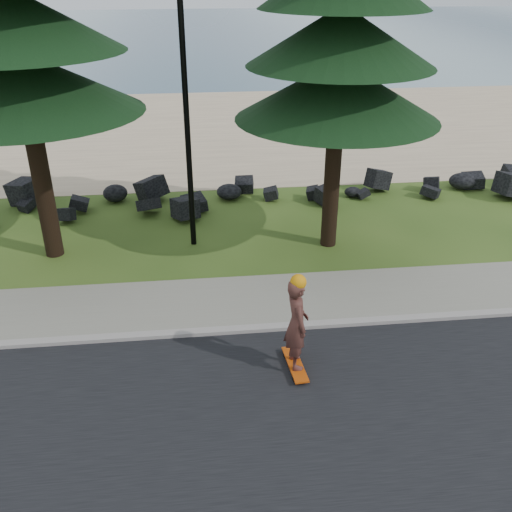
% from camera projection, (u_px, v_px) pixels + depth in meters
% --- Properties ---
extents(ground, '(160.00, 160.00, 0.00)m').
position_uv_depth(ground, '(196.00, 310.00, 12.14)').
color(ground, '#304C17').
rests_on(ground, ground).
extents(road, '(160.00, 7.00, 0.02)m').
position_uv_depth(road, '(201.00, 480.00, 8.18)').
color(road, black).
rests_on(road, ground).
extents(kerb, '(160.00, 0.20, 0.10)m').
position_uv_depth(kerb, '(197.00, 333.00, 11.33)').
color(kerb, '#A19890').
rests_on(kerb, ground).
extents(sidewalk, '(160.00, 2.00, 0.08)m').
position_uv_depth(sidewalk, '(196.00, 303.00, 12.30)').
color(sidewalk, gray).
rests_on(sidewalk, ground).
extents(beach_sand, '(160.00, 15.00, 0.01)m').
position_uv_depth(beach_sand, '(190.00, 129.00, 24.90)').
color(beach_sand, tan).
rests_on(beach_sand, ground).
extents(ocean, '(160.00, 58.00, 0.01)m').
position_uv_depth(ocean, '(187.00, 32.00, 57.01)').
color(ocean, '#3B5C72').
rests_on(ocean, ground).
extents(seawall_boulders, '(60.00, 2.40, 1.10)m').
position_uv_depth(seawall_boulders, '(193.00, 208.00, 17.07)').
color(seawall_boulders, black).
rests_on(seawall_boulders, ground).
extents(lamp_post, '(0.25, 0.14, 8.14)m').
position_uv_depth(lamp_post, '(185.00, 82.00, 13.04)').
color(lamp_post, black).
rests_on(lamp_post, ground).
extents(skateboarder, '(0.47, 1.07, 1.95)m').
position_uv_depth(skateboarder, '(297.00, 324.00, 9.96)').
color(skateboarder, '#C0450B').
rests_on(skateboarder, ground).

